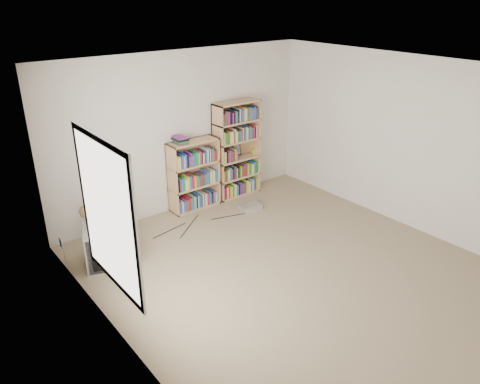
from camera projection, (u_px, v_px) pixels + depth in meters
floor at (291, 270)px, 5.99m from camera, size 4.50×5.00×0.01m
wall_back at (183, 132)px, 7.29m from camera, size 4.50×0.02×2.50m
wall_left at (117, 238)px, 4.22m from camera, size 0.02×5.00×2.50m
wall_right at (407, 143)px, 6.77m from camera, size 0.02×5.00×2.50m
ceiling at (302, 71)px, 4.99m from camera, size 4.50×5.00×0.02m
window at (108, 215)px, 4.31m from camera, size 0.02×1.22×1.52m
crt_tv at (109, 245)px, 6.06m from camera, size 0.75×0.71×0.52m
cat at (110, 220)px, 5.93m from camera, size 0.65×0.69×0.57m
bookcase_tall at (236, 151)px, 7.90m from camera, size 0.82×0.30×1.63m
bookcase_short at (193, 177)px, 7.52m from camera, size 0.83×0.30×1.14m
book_stack at (181, 140)px, 7.13m from camera, size 0.20×0.26×0.11m
green_mug at (254, 151)px, 8.13m from camera, size 0.08×0.08×0.09m
framed_print at (236, 149)px, 8.00m from camera, size 0.16×0.05×0.22m
dvd_player at (250, 207)px, 7.63m from camera, size 0.37×0.29×0.08m
wall_outlet at (61, 242)px, 6.00m from camera, size 0.01×0.08×0.13m
floor_cables at (206, 223)px, 7.19m from camera, size 1.20×0.70×0.01m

